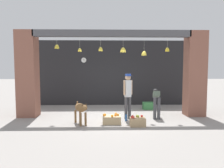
{
  "coord_description": "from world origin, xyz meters",
  "views": [
    {
      "loc": [
        -0.17,
        -7.28,
        1.78
      ],
      "look_at": [
        0.0,
        0.4,
        1.22
      ],
      "focal_mm": 32.0,
      "sensor_mm": 36.0,
      "label": 1
    }
  ],
  "objects": [
    {
      "name": "shopkeeper",
      "position": [
        0.56,
        -0.19,
        0.96
      ],
      "size": [
        0.33,
        0.29,
        1.63
      ],
      "rotation": [
        0.0,
        0.0,
        3.49
      ],
      "color": "#424247",
      "rests_on": "ground_plane"
    },
    {
      "name": "shop_back_wall",
      "position": [
        0.0,
        2.72,
        1.61
      ],
      "size": [
        7.66,
        0.12,
        3.21
      ],
      "primitive_type": "cube",
      "color": "#232326",
      "rests_on": "ground_plane"
    },
    {
      "name": "worker_stooping",
      "position": [
        1.62,
        -0.06,
        0.68
      ],
      "size": [
        0.32,
        0.79,
        1.03
      ],
      "rotation": [
        0.0,
        0.0,
        -0.15
      ],
      "color": "#424247",
      "rests_on": "ground_plane"
    },
    {
      "name": "wall_clock",
      "position": [
        -1.35,
        2.65,
        2.24
      ],
      "size": [
        0.26,
        0.03,
        0.26
      ],
      "color": "black"
    },
    {
      "name": "storefront_awning",
      "position": [
        0.01,
        0.12,
        3.06
      ],
      "size": [
        5.76,
        0.29,
        0.94
      ],
      "color": "#4C4C51"
    },
    {
      "name": "shop_pillar_right",
      "position": [
        3.18,
        0.3,
        1.61
      ],
      "size": [
        0.7,
        0.6,
        3.21
      ],
      "primitive_type": "cube",
      "color": "brown",
      "rests_on": "ground_plane"
    },
    {
      "name": "fruit_crate_apples",
      "position": [
        0.77,
        -1.11,
        0.14
      ],
      "size": [
        0.48,
        0.37,
        0.33
      ],
      "color": "tan",
      "rests_on": "ground_plane"
    },
    {
      "name": "water_bottle",
      "position": [
        0.46,
        -0.49,
        0.12
      ],
      "size": [
        0.07,
        0.07,
        0.26
      ],
      "color": "#2D60AD",
      "rests_on": "ground_plane"
    },
    {
      "name": "shop_pillar_left",
      "position": [
        -3.18,
        0.3,
        1.61
      ],
      "size": [
        0.7,
        0.6,
        3.21
      ],
      "primitive_type": "cube",
      "color": "brown",
      "rests_on": "ground_plane"
    },
    {
      "name": "dog",
      "position": [
        -1.04,
        -0.89,
        0.51
      ],
      "size": [
        0.58,
        0.93,
        0.74
      ],
      "rotation": [
        0.0,
        0.0,
        -1.1
      ],
      "color": "brown",
      "rests_on": "ground_plane"
    },
    {
      "name": "fruit_crate_oranges",
      "position": [
        -0.04,
        -0.8,
        0.14
      ],
      "size": [
        0.59,
        0.44,
        0.33
      ],
      "color": "tan",
      "rests_on": "ground_plane"
    },
    {
      "name": "produce_box_green",
      "position": [
        1.65,
        1.53,
        0.16
      ],
      "size": [
        0.48,
        0.38,
        0.31
      ],
      "primitive_type": "cube",
      "color": "#387A42",
      "rests_on": "ground_plane"
    },
    {
      "name": "ground_plane",
      "position": [
        0.0,
        0.0,
        0.0
      ],
      "size": [
        60.0,
        60.0,
        0.0
      ],
      "primitive_type": "plane",
      "color": "gray"
    }
  ]
}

